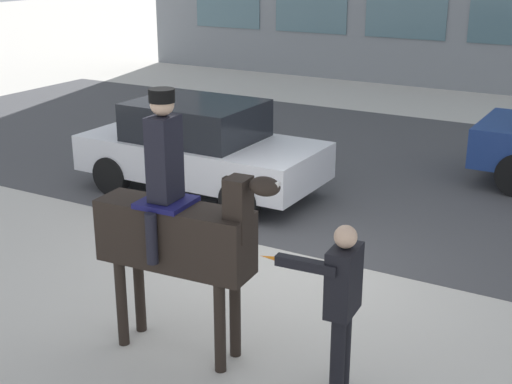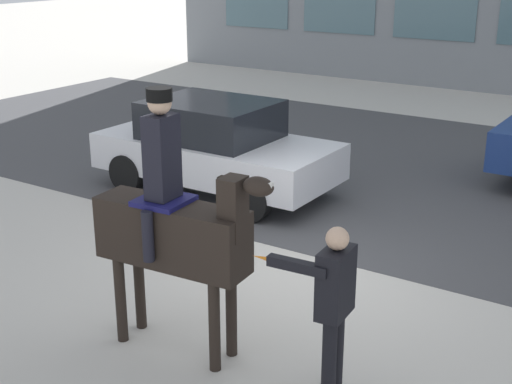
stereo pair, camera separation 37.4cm
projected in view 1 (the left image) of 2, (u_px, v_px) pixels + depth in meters
name	position (u px, v px, depth m)	size (l,w,h in m)	color
ground_plane	(289.00, 269.00, 8.91)	(80.00, 80.00, 0.00)	beige
road_surface	(411.00, 171.00, 12.80)	(23.70, 8.50, 0.01)	#444447
mounted_horse_lead	(177.00, 228.00, 6.70)	(1.95, 0.65, 2.63)	black
pedestrian_bystander	(341.00, 298.00, 6.14)	(0.82, 0.47, 1.62)	black
street_car_near_lane	(200.00, 147.00, 11.52)	(3.93, 1.86, 1.50)	silver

